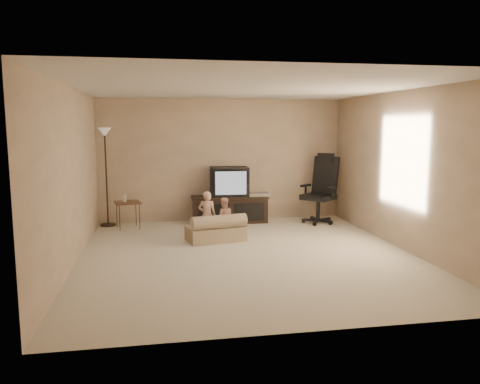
# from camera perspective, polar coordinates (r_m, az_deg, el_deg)

# --- Properties ---
(floor) EXTENTS (5.50, 5.50, 0.00)m
(floor) POSITION_cam_1_polar(r_m,az_deg,el_deg) (7.19, 0.87, -7.66)
(floor) COLOR beige
(floor) RESTS_ON ground
(room_shell) EXTENTS (5.50, 5.50, 5.50)m
(room_shell) POSITION_cam_1_polar(r_m,az_deg,el_deg) (6.94, 0.89, 4.51)
(room_shell) COLOR silver
(room_shell) RESTS_ON floor
(tv_stand) EXTENTS (1.59, 0.62, 1.12)m
(tv_stand) POSITION_cam_1_polar(r_m,az_deg,el_deg) (9.51, -1.26, -0.90)
(tv_stand) COLOR black
(tv_stand) RESTS_ON floor
(office_chair) EXTENTS (0.91, 0.91, 1.40)m
(office_chair) POSITION_cam_1_polar(r_m,az_deg,el_deg) (9.59, 9.79, -0.72)
(office_chair) COLOR black
(office_chair) RESTS_ON floor
(side_table) EXTENTS (0.56, 0.56, 0.70)m
(side_table) POSITION_cam_1_polar(r_m,az_deg,el_deg) (9.17, -13.57, -1.27)
(side_table) COLOR brown
(side_table) RESTS_ON floor
(floor_lamp) EXTENTS (0.30, 0.30, 1.91)m
(floor_lamp) POSITION_cam_1_polar(r_m,az_deg,el_deg) (9.42, -16.09, 4.39)
(floor_lamp) COLOR black
(floor_lamp) RESTS_ON floor
(child_sofa) EXTENTS (1.05, 0.74, 0.47)m
(child_sofa) POSITION_cam_1_polar(r_m,az_deg,el_deg) (7.98, -2.86, -4.66)
(child_sofa) COLOR tan
(child_sofa) RESTS_ON floor
(toddler_left) EXTENTS (0.35, 0.28, 0.84)m
(toddler_left) POSITION_cam_1_polar(r_m,az_deg,el_deg) (8.08, -4.03, -2.85)
(toddler_left) COLOR #D8A587
(toddler_left) RESTS_ON floor
(toddler_right) EXTENTS (0.35, 0.20, 0.72)m
(toddler_right) POSITION_cam_1_polar(r_m,az_deg,el_deg) (8.13, -2.02, -3.20)
(toddler_right) COLOR #D8A587
(toddler_right) RESTS_ON floor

